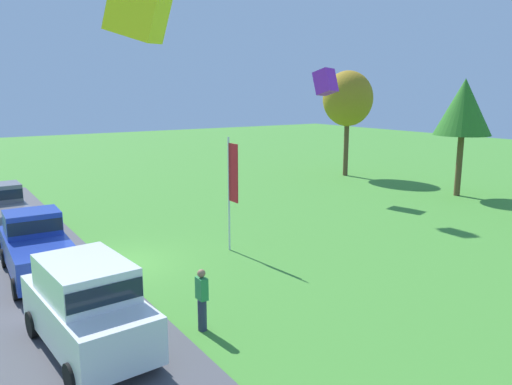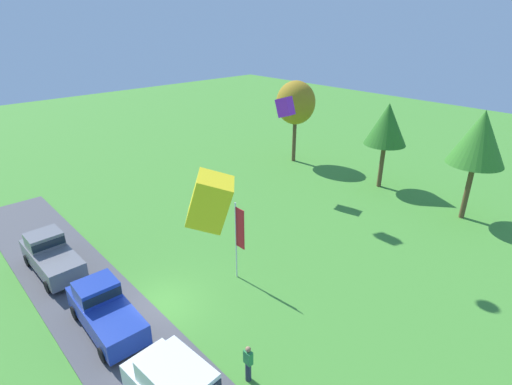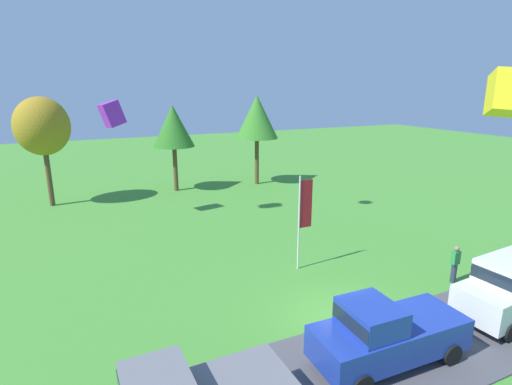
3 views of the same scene
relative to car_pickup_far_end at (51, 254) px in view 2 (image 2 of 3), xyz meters
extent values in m
plane|color=#478E33|center=(6.70, 2.85, -1.11)|extent=(120.00, 120.00, 0.00)
cube|color=#4C4C51|center=(6.70, 0.42, -1.08)|extent=(36.00, 4.40, 0.06)
cube|color=slate|center=(0.20, 0.00, -0.21)|extent=(5.04, 2.00, 1.00)
cube|color=slate|center=(-0.60, -0.01, 0.69)|extent=(1.53, 1.79, 0.80)
cube|color=#19232D|center=(-0.60, -0.01, 0.69)|extent=(1.56, 1.75, 0.44)
cylinder|color=black|center=(-1.48, -0.93, -0.71)|extent=(0.68, 0.25, 0.68)
cylinder|color=black|center=(-1.52, 0.87, -0.71)|extent=(0.68, 0.25, 0.68)
cylinder|color=black|center=(1.92, -0.86, -0.71)|extent=(0.68, 0.25, 0.68)
cylinder|color=black|center=(1.88, 0.94, -0.71)|extent=(0.68, 0.25, 0.68)
cube|color=#1E389E|center=(6.58, 0.29, -0.21)|extent=(5.05, 2.04, 1.00)
cube|color=#1E389E|center=(5.78, 0.31, 0.69)|extent=(1.55, 1.80, 0.80)
cube|color=#19232D|center=(5.78, 0.31, 0.69)|extent=(1.58, 1.77, 0.44)
cylinder|color=black|center=(4.86, -0.56, -0.71)|extent=(0.69, 0.26, 0.68)
cylinder|color=black|center=(4.91, 1.24, -0.71)|extent=(0.69, 0.26, 0.68)
cylinder|color=black|center=(8.26, -0.66, -0.71)|extent=(0.69, 0.26, 0.68)
cylinder|color=black|center=(8.31, 1.14, -0.71)|extent=(0.69, 0.26, 0.68)
cube|color=white|center=(12.52, 0.36, 0.81)|extent=(2.73, 1.96, 0.84)
cube|color=#19232D|center=(12.52, 0.36, 0.81)|extent=(2.78, 1.92, 0.46)
cylinder|color=black|center=(10.89, 1.13, -0.71)|extent=(0.70, 0.29, 0.68)
cylinder|color=#2D334C|center=(13.02, 3.19, -0.67)|extent=(0.24, 0.24, 0.88)
cube|color=#2D8E47|center=(13.02, 3.19, 0.07)|extent=(0.36, 0.22, 0.60)
sphere|color=#9E7051|center=(13.02, 3.19, 0.49)|extent=(0.22, 0.22, 0.22)
cylinder|color=brown|center=(-3.49, 23.90, 0.95)|extent=(0.36, 0.36, 4.10)
ellipsoid|color=olive|center=(-3.49, 23.90, 4.66)|extent=(3.69, 3.69, 4.06)
cylinder|color=brown|center=(5.83, 24.42, 0.75)|extent=(0.36, 0.36, 3.71)
cone|color=#2D7023|center=(5.83, 24.42, 4.27)|extent=(3.34, 3.34, 3.34)
cylinder|color=brown|center=(12.96, 23.75, 0.94)|extent=(0.36, 0.36, 4.08)
cone|color=#387F28|center=(12.96, 23.75, 4.82)|extent=(3.68, 3.68, 3.68)
cylinder|color=silver|center=(7.45, 7.29, 1.17)|extent=(0.08, 0.08, 4.55)
cube|color=red|center=(7.80, 7.29, 2.08)|extent=(0.64, 0.04, 2.28)
cube|color=purple|center=(0.65, 18.06, 5.74)|extent=(1.60, 1.27, 1.70)
cube|color=yellow|center=(12.80, 1.92, 7.11)|extent=(1.84, 1.78, 1.84)
camera|label=1|loc=(24.13, -2.41, 5.16)|focal=35.00mm
camera|label=2|loc=(21.68, -4.39, 12.22)|focal=28.00mm
camera|label=3|loc=(-1.74, -7.79, 7.34)|focal=28.00mm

